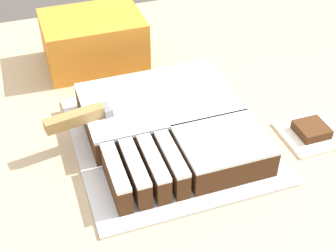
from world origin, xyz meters
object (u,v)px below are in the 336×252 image
object	(u,v)px
cake_board	(168,139)
knife	(96,113)
storage_box	(94,40)
brownie	(312,129)
cake	(170,123)

from	to	relation	value
cake_board	knife	world-z (taller)	knife
cake_board	storage_box	bearing A→B (deg)	101.94
brownie	cake_board	bearing A→B (deg)	163.59
cake_board	knife	xyz separation A→B (m)	(-0.13, 0.04, 0.07)
cake	knife	bearing A→B (deg)	167.22
cake	knife	distance (m)	0.14
cake_board	brownie	xyz separation A→B (m)	(0.26, -0.08, 0.01)
cake_board	storage_box	size ratio (longest dim) A/B	1.69
brownie	storage_box	distance (m)	0.52
cake_board	cake	world-z (taller)	cake
cake_board	cake	xyz separation A→B (m)	(0.01, 0.01, 0.03)
cake	storage_box	distance (m)	0.33
storage_box	knife	bearing A→B (deg)	-101.03
cake	storage_box	bearing A→B (deg)	103.06
knife	brownie	world-z (taller)	knife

